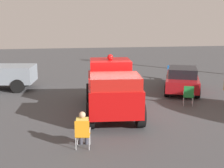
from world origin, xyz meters
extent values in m
plane|color=#424244|center=(0.00, 0.00, 0.00)|extent=(60.00, 60.00, 0.00)
cylinder|color=black|center=(-2.39, -0.88, 0.52)|extent=(1.06, 0.39, 1.04)
cylinder|color=black|center=(-2.24, 1.11, 0.52)|extent=(1.06, 0.39, 1.04)
cylinder|color=black|center=(1.11, -1.13, 0.52)|extent=(1.06, 0.39, 1.04)
cylinder|color=black|center=(1.25, 0.86, 0.52)|extent=(1.06, 0.39, 1.04)
cube|color=#B70C0C|center=(-0.57, -0.01, 1.05)|extent=(5.04, 2.44, 1.10)
cube|color=#B70C0C|center=(-3.41, 0.19, 0.92)|extent=(1.02, 1.82, 0.84)
cube|color=#B70C0C|center=(-1.72, 0.07, 1.95)|extent=(1.83, 2.02, 0.76)
cube|color=#B21914|center=(0.98, -0.12, 1.80)|extent=(1.84, 2.08, 0.60)
cube|color=silver|center=(-3.86, 0.22, 0.92)|extent=(0.22, 1.44, 0.64)
cube|color=silver|center=(-3.96, 0.23, 0.50)|extent=(0.36, 2.25, 0.24)
sphere|color=white|center=(-3.92, -0.55, 1.00)|extent=(0.28, 0.28, 0.26)
sphere|color=white|center=(-3.80, 1.00, 1.00)|extent=(0.28, 0.28, 0.26)
sphere|color=red|center=(-1.72, 0.07, 2.45)|extent=(0.30, 0.30, 0.28)
cylinder|color=black|center=(-5.88, 4.46, 0.34)|extent=(0.73, 0.48, 0.68)
cylinder|color=black|center=(-5.32, 6.00, 0.34)|extent=(0.73, 0.48, 0.68)
cylinder|color=black|center=(-3.16, 3.46, 0.34)|extent=(0.73, 0.48, 0.68)
cylinder|color=black|center=(-2.60, 5.00, 0.34)|extent=(0.73, 0.48, 0.68)
cube|color=maroon|center=(-4.24, 4.73, 0.62)|extent=(4.56, 3.14, 0.64)
cube|color=maroon|center=(-5.60, 5.23, 0.98)|extent=(1.88, 2.02, 0.20)
cube|color=black|center=(-3.96, 4.63, 1.18)|extent=(2.32, 2.12, 0.56)
cube|color=silver|center=(-6.29, 5.48, 0.40)|extent=(0.81, 1.84, 0.20)
cylinder|color=black|center=(-5.26, -4.83, 0.40)|extent=(0.39, 0.83, 0.80)
cylinder|color=black|center=(-7.00, -4.58, 0.40)|extent=(0.39, 0.83, 0.80)
cube|color=gray|center=(-6.22, -5.30, 0.95)|extent=(2.26, 2.94, 1.00)
cylinder|color=#B7BABF|center=(2.64, -1.72, 0.22)|extent=(0.03, 0.03, 0.44)
cylinder|color=#B7BABF|center=(2.70, -1.28, 0.22)|extent=(0.03, 0.03, 0.44)
cylinder|color=#B7BABF|center=(3.07, -1.78, 0.22)|extent=(0.03, 0.03, 0.44)
cylinder|color=#B7BABF|center=(3.13, -1.34, 0.22)|extent=(0.03, 0.03, 0.44)
cube|color=orange|center=(2.88, -1.53, 0.46)|extent=(0.54, 0.54, 0.04)
cube|color=orange|center=(3.12, -1.56, 0.74)|extent=(0.11, 0.48, 0.56)
cube|color=#B7BABF|center=(2.85, -1.77, 0.62)|extent=(0.44, 0.10, 0.03)
cube|color=#B7BABF|center=(2.92, -1.29, 0.62)|extent=(0.44, 0.10, 0.03)
cylinder|color=#B7BABF|center=(-6.90, 5.27, 0.22)|extent=(0.03, 0.03, 0.44)
cylinder|color=#B7BABF|center=(-6.98, 4.84, 0.22)|extent=(0.03, 0.03, 0.44)
cylinder|color=#B7BABF|center=(-7.34, 5.35, 0.22)|extent=(0.03, 0.03, 0.44)
cylinder|color=#B7BABF|center=(-7.42, 4.91, 0.22)|extent=(0.03, 0.03, 0.44)
cube|color=#1959A5|center=(-7.16, 5.09, 0.46)|extent=(0.56, 0.56, 0.04)
cube|color=#1959A5|center=(-7.40, 5.13, 0.74)|extent=(0.13, 0.48, 0.56)
cube|color=#B7BABF|center=(-7.12, 5.33, 0.62)|extent=(0.44, 0.11, 0.03)
cube|color=#B7BABF|center=(-7.20, 4.86, 0.62)|extent=(0.44, 0.11, 0.03)
cylinder|color=#B7BABF|center=(-1.67, 3.83, 0.22)|extent=(0.04, 0.04, 0.44)
cylinder|color=#B7BABF|center=(-1.52, 4.25, 0.22)|extent=(0.04, 0.04, 0.44)
cylinder|color=#B7BABF|center=(-1.26, 3.68, 0.22)|extent=(0.04, 0.04, 0.44)
cylinder|color=#B7BABF|center=(-1.11, 4.09, 0.22)|extent=(0.04, 0.04, 0.44)
cube|color=#1E7F38|center=(-1.39, 3.96, 0.46)|extent=(0.62, 0.62, 0.04)
cube|color=#1E7F38|center=(-1.17, 3.88, 0.74)|extent=(0.20, 0.46, 0.56)
cube|color=#B7BABF|center=(-1.47, 3.74, 0.62)|extent=(0.43, 0.19, 0.03)
cube|color=#B7BABF|center=(-1.31, 4.19, 0.62)|extent=(0.43, 0.19, 0.03)
cylinder|color=#383842|center=(2.60, -1.59, 0.23)|extent=(0.15, 0.15, 0.45)
cylinder|color=#383842|center=(2.63, -1.39, 0.23)|extent=(0.15, 0.15, 0.45)
cube|color=#383842|center=(2.76, -1.61, 0.51)|extent=(0.46, 0.21, 0.13)
cube|color=#383842|center=(2.79, -1.41, 0.51)|extent=(0.46, 0.21, 0.13)
cube|color=gold|center=(2.97, -1.54, 0.81)|extent=(0.27, 0.43, 0.54)
sphere|color=tan|center=(2.95, -1.54, 1.18)|extent=(0.25, 0.25, 0.22)
camera|label=1|loc=(12.63, -2.00, 4.38)|focal=49.12mm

